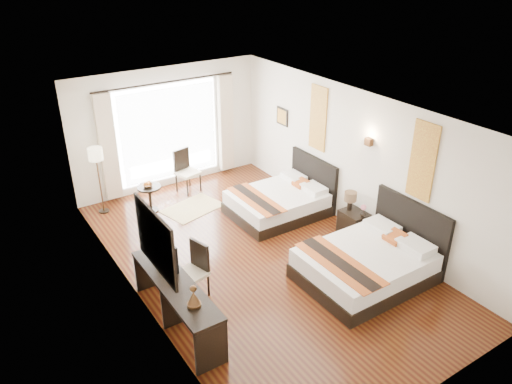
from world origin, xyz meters
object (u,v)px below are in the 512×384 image
vase (363,213)px  side_table (150,199)px  window_chair (188,179)px  fruit_bowl (148,186)px  console_desk (177,303)px  desk_chair (193,281)px  bed_far (281,201)px  nightstand (353,223)px  television (160,252)px  bed_near (369,263)px  floor_lamp (96,159)px  table_lamp (350,198)px

vase → side_table: vase is taller
window_chair → fruit_bowl: bearing=-82.6°
vase → console_desk: (-4.02, -0.26, -0.19)m
desk_chair → side_table: bearing=-115.6°
desk_chair → fruit_bowl: 3.15m
side_table → bed_far: bearing=-35.3°
bed_far → nightstand: bearing=-65.5°
vase → television: (-4.00, 0.29, 0.41)m
nightstand → window_chair: window_chair is taller
bed_near → console_desk: bed_near is taller
floor_lamp → fruit_bowl: bearing=-32.2°
bed_near → television: 3.52m
table_lamp → floor_lamp: size_ratio=0.26×
bed_far → console_desk: bed_far is taller
table_lamp → floor_lamp: (-3.81, 3.49, 0.47)m
window_chair → side_table: bearing=-82.6°
bed_near → table_lamp: bed_near is taller
television → vase: bearing=-99.1°
desk_chair → fruit_bowl: (0.52, 3.09, 0.32)m
table_lamp → floor_lamp: floor_lamp is taller
bed_far → side_table: bearing=144.7°
bed_near → window_chair: size_ratio=2.16×
vase → floor_lamp: 5.46m
console_desk → fruit_bowl: 3.70m
vase → table_lamp: bearing=95.9°
vase → console_desk: size_ratio=0.06×
bed_far → window_chair: bed_far is taller
table_lamp → vase: 0.39m
console_desk → television: size_ratio=2.81×
floor_lamp → fruit_bowl: 1.17m
fruit_bowl → desk_chair: bearing=-99.5°
nightstand → television: television is taller
television → window_chair: (2.12, 3.45, -0.68)m
table_lamp → vase: bearing=-84.1°
bed_far → nightstand: bed_far is taller
nightstand → floor_lamp: size_ratio=0.36×
bed_far → window_chair: 2.36m
bed_far → window_chair: bearing=119.9°
bed_near → bed_far: size_ratio=1.10×
console_desk → window_chair: 4.54m
television → desk_chair: 0.84m
bed_near → bed_far: (0.09, 2.70, -0.03)m
side_table → fruit_bowl: (-0.03, -0.01, 0.32)m
nightstand → desk_chair: (-3.50, 0.01, 0.04)m
vase → window_chair: bearing=116.6°
table_lamp → floor_lamp: bearing=137.5°
vase → side_table: 4.46m
window_chair → floor_lamp: bearing=-106.5°
bed_far → desk_chair: (-2.82, -1.49, 0.00)m
table_lamp → bed_near: bearing=-119.8°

